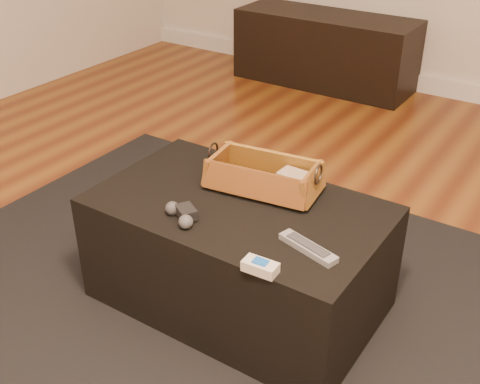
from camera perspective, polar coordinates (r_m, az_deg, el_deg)
The scene contains 11 objects.
floor at distance 2.22m, azimuth -2.76°, elevation -12.33°, with size 5.00×5.50×0.01m, color brown.
baseboard at distance 4.41m, azimuth 18.84°, elevation 9.32°, with size 5.00×0.04×0.12m, color white.
media_cabinet at distance 4.41m, azimuth 8.07°, elevation 13.21°, with size 1.26×0.45×0.49m, color black.
area_rug at distance 2.27m, azimuth -0.85°, elevation -10.89°, with size 2.60×2.00×0.01m, color black.
ottoman at distance 2.17m, azimuth -0.15°, elevation -5.84°, with size 1.00×0.60×0.42m, color black.
tv_remote at distance 2.12m, azimuth 1.57°, elevation 0.81°, with size 0.21×0.05×0.02m, color black.
cloth_bundle at distance 2.11m, azimuth 5.20°, elevation 1.08°, with size 0.11×0.08×0.06m, color tan.
wicker_basket at distance 2.12m, azimuth 2.24°, elevation 1.39°, with size 0.43×0.26×0.14m.
game_controller at distance 1.96m, azimuth -5.54°, elevation -2.09°, with size 0.15×0.12×0.05m.
silver_remote at distance 1.83m, azimuth 6.47°, elevation -5.24°, with size 0.21×0.10×0.02m.
cream_gadget at distance 1.73m, azimuth 1.94°, elevation -7.09°, with size 0.10×0.06×0.04m.
Camera 1 is at (1.00, -1.32, 1.49)m, focal length 45.00 mm.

